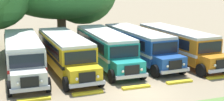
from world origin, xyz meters
TOP-DOWN VIEW (x-y plane):
  - ground_plane at (0.00, 0.00)m, footprint 220.00×220.00m
  - parked_bus_slot_0 at (-6.81, 7.25)m, footprint 2.80×10.85m
  - parked_bus_slot_1 at (-3.58, 7.01)m, footprint 3.07×10.89m
  - parked_bus_slot_2 at (0.00, 7.61)m, footprint 2.71×10.84m
  - parked_bus_slot_3 at (3.17, 7.76)m, footprint 3.27×10.93m
  - parked_bus_slot_4 at (6.55, 6.81)m, footprint 3.25×10.92m
  - curb_wheelstop_0 at (-6.73, 1.11)m, footprint 2.00×0.36m
  - curb_wheelstop_1 at (-3.36, 1.11)m, footprint 2.00×0.36m
  - curb_wheelstop_2 at (0.00, 1.11)m, footprint 2.00×0.36m
  - curb_wheelstop_3 at (3.36, 1.11)m, footprint 2.00×0.36m
  - curb_wheelstop_4 at (6.73, 1.11)m, footprint 2.00×0.36m

SIDE VIEW (x-z plane):
  - ground_plane at x=0.00m, z-range 0.00..0.00m
  - curb_wheelstop_0 at x=-6.73m, z-range 0.00..0.15m
  - curb_wheelstop_1 at x=-3.36m, z-range 0.00..0.15m
  - curb_wheelstop_2 at x=0.00m, z-range 0.00..0.15m
  - curb_wheelstop_3 at x=3.36m, z-range 0.00..0.15m
  - curb_wheelstop_4 at x=6.73m, z-range 0.00..0.15m
  - parked_bus_slot_0 at x=-6.81m, z-range 0.17..2.99m
  - parked_bus_slot_1 at x=-3.58m, z-range 0.17..2.99m
  - parked_bus_slot_2 at x=0.00m, z-range 0.17..2.99m
  - parked_bus_slot_3 at x=3.17m, z-range 0.17..2.99m
  - parked_bus_slot_4 at x=6.55m, z-range 0.17..2.99m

